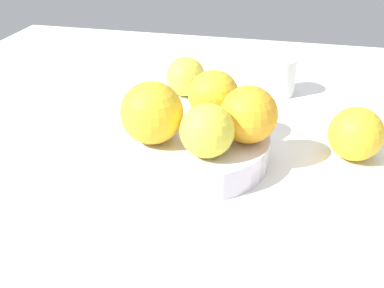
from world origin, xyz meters
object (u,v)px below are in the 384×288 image
Objects in this scene: orange_in_bowl_1 at (152,113)px; ceramic_cup at (279,76)px; fruit_bowl at (192,147)px; orange_loose_0 at (356,134)px; orange_loose_1 at (186,77)px; orange_in_bowl_3 at (214,96)px; orange_in_bowl_2 at (207,131)px; orange_in_bowl_0 at (249,114)px.

orange_in_bowl_1 reaches higher than ceramic_cup.
fruit_bowl is 2.84× the size of orange_loose_0.
orange_in_bowl_1 reaches higher than fruit_bowl.
orange_loose_1 is at bearing -165.18° from ceramic_cup.
orange_loose_1 is (-7.54, 15.21, -3.72)cm from orange_in_bowl_3.
orange_in_bowl_2 is at bearing -70.80° from orange_loose_1.
fruit_bowl is 2.91× the size of orange_in_bowl_3.
fruit_bowl is 20.94cm from orange_loose_1.
orange_in_bowl_0 is 1.01× the size of orange_loose_0.
orange_loose_0 is (17.46, 9.51, -3.29)cm from orange_in_bowl_2.
orange_in_bowl_3 is (1.78, 4.85, 5.29)cm from fruit_bowl.
orange_loose_0 reaches higher than orange_loose_1.
fruit_bowl is at bearing 121.87° from orange_in_bowl_2.
fruit_bowl is at bearing -110.19° from orange_in_bowl_3.
orange_loose_0 reaches higher than ceramic_cup.
orange_loose_0 is at bearing 0.46° from orange_in_bowl_3.
orange_in_bowl_2 is at bearing -58.13° from fruit_bowl.
orange_in_bowl_0 is 1.11× the size of orange_in_bowl_2.
orange_in_bowl_2 reaches higher than fruit_bowl.
fruit_bowl is 7.62cm from orange_in_bowl_1.
orange_in_bowl_3 reaches higher than ceramic_cup.
orange_in_bowl_1 is at bearing -117.09° from ceramic_cup.
ceramic_cup is (13.71, 26.79, -4.25)cm from orange_in_bowl_1.
orange_in_bowl_2 reaches higher than orange_loose_1.
orange_in_bowl_1 is 30.39cm from ceramic_cup.
orange_in_bowl_2 is 0.91× the size of orange_loose_0.
orange_loose_1 is at bearing 149.93° from orange_loose_0.
orange_in_bowl_1 is at bearing -162.57° from orange_loose_0.
fruit_bowl is at bearing 32.30° from orange_in_bowl_1.
orange_loose_0 is (20.27, 5.00, 1.77)cm from fruit_bowl.
fruit_bowl is at bearing -166.14° from orange_loose_0.
orange_in_bowl_2 is 9.42cm from orange_in_bowl_3.
orange_in_bowl_1 is at bearing -128.75° from orange_in_bowl_3.
fruit_bowl is 2.82× the size of orange_in_bowl_0.
orange_in_bowl_0 reaches higher than orange_loose_0.
orange_in_bowl_0 is at bearing -95.83° from ceramic_cup.
orange_in_bowl_1 is (-11.26, -2.79, 0.29)cm from orange_in_bowl_0.
orange_loose_1 is 15.70cm from ceramic_cup.
orange_loose_0 is at bearing 28.58° from orange_in_bowl_2.
orange_in_bowl_3 is 1.08× the size of ceramic_cup.
orange_in_bowl_2 is 29.57cm from ceramic_cup.
orange_in_bowl_1 is at bearing -86.31° from orange_loose_1.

